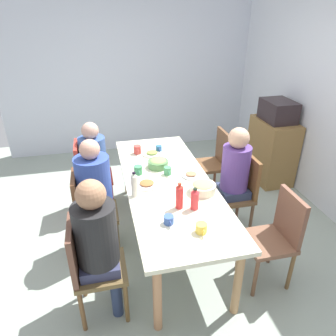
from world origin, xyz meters
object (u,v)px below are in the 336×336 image
(chair_3, at_px, (90,265))
(cup_2, at_px, (168,171))
(person_1, at_px, (94,159))
(cup_0, at_px, (201,228))
(person_5, at_px, (234,172))
(bottle_1, at_px, (179,196))
(chair_2, at_px, (215,160))
(plate_0, at_px, (152,153))
(person_3, at_px, (98,238))
(chair_4, at_px, (277,234))
(plate_2, at_px, (191,175))
(microwave, at_px, (278,111))
(dining_table, at_px, (168,187))
(cup_4, at_px, (137,150))
(bowl_1, at_px, (158,163))
(cup_3, at_px, (169,220))
(chair_5, at_px, (240,190))
(cup_1, at_px, (159,149))
(bowl_0, at_px, (203,187))
(bottle_0, at_px, (134,185))
(cup_5, at_px, (138,170))
(plate_1, at_px, (147,184))
(person_0, at_px, (95,188))
(bottle_2, at_px, (195,199))
(side_cabinet, at_px, (271,151))
(chair_0, at_px, (89,209))
(chair_1, at_px, (88,173))

(chair_3, distance_m, cup_2, 1.26)
(person_1, distance_m, cup_0, 1.79)
(person_5, bearing_deg, bottle_1, -56.77)
(chair_2, height_order, plate_0, chair_2)
(person_3, distance_m, chair_4, 1.54)
(plate_2, height_order, microwave, microwave)
(chair_4, bearing_deg, dining_table, -133.56)
(chair_4, relative_size, cup_0, 7.15)
(cup_4, bearing_deg, person_1, -93.76)
(person_1, distance_m, chair_2, 1.53)
(person_5, bearing_deg, cup_2, -101.49)
(bowl_1, xyz_separation_m, bottle_1, (0.80, 0.03, 0.07))
(chair_3, relative_size, cup_3, 7.52)
(cup_3, bearing_deg, chair_5, 125.13)
(chair_4, relative_size, cup_1, 8.26)
(person_5, bearing_deg, cup_0, -37.57)
(dining_table, bearing_deg, chair_5, 90.00)
(chair_2, bearing_deg, chair_3, -46.44)
(plate_2, relative_size, cup_3, 1.69)
(person_3, relative_size, person_5, 1.01)
(chair_4, relative_size, bowl_0, 3.64)
(dining_table, height_order, cup_4, cup_4)
(cup_2, bearing_deg, bowl_0, 30.41)
(person_3, xyz_separation_m, bottle_0, (-0.57, 0.36, 0.09))
(bottle_1, bearing_deg, chair_4, 70.39)
(cup_5, bearing_deg, plate_0, 152.76)
(plate_1, relative_size, plate_2, 1.27)
(person_0, bearing_deg, bottle_2, 58.01)
(person_0, bearing_deg, chair_3, -6.60)
(person_1, bearing_deg, side_cabinet, 94.99)
(chair_2, bearing_deg, chair_5, 0.00)
(bowl_0, bearing_deg, chair_0, -104.36)
(cup_5, xyz_separation_m, bottle_0, (0.41, -0.09, 0.07))
(plate_0, bearing_deg, person_1, -98.64)
(person_1, height_order, bowl_0, person_1)
(chair_1, height_order, microwave, microwave)
(plate_0, distance_m, cup_3, 1.34)
(chair_4, distance_m, chair_5, 0.77)
(bottle_2, bearing_deg, chair_3, -75.02)
(chair_4, distance_m, cup_1, 1.70)
(chair_2, height_order, cup_5, chair_2)
(person_1, xyz_separation_m, side_cabinet, (-0.22, 2.48, -0.24))
(person_3, height_order, side_cabinet, person_3)
(dining_table, height_order, chair_0, chair_0)
(chair_0, distance_m, bowl_0, 1.15)
(chair_3, bearing_deg, person_5, 116.73)
(bowl_0, relative_size, bottle_1, 1.00)
(chair_2, height_order, chair_5, same)
(chair_0, bearing_deg, dining_table, 90.00)
(dining_table, distance_m, cup_4, 0.77)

